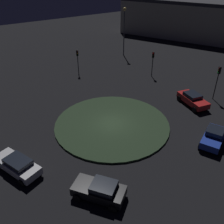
# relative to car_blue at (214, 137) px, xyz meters

# --- Properties ---
(ground_plane) EXTENTS (117.20, 117.20, 0.00)m
(ground_plane) POSITION_rel_car_blue_xyz_m (-6.57, 8.23, -0.79)
(ground_plane) COLOR black
(roundabout_island) EXTENTS (12.62, 12.62, 0.21)m
(roundabout_island) POSITION_rel_car_blue_xyz_m (-6.57, 8.23, -0.69)
(roundabout_island) COLOR #263823
(roundabout_island) RESTS_ON ground_plane
(car_blue) EXTENTS (4.32, 3.25, 1.57)m
(car_blue) POSITION_rel_car_blue_xyz_m (0.00, 0.00, 0.00)
(car_blue) COLOR #1E38A5
(car_blue) RESTS_ON ground_plane
(car_black) EXTENTS (3.81, 4.25, 1.52)m
(car_black) POSITION_rel_car_blue_xyz_m (-12.79, 0.53, -0.00)
(car_black) COLOR black
(car_black) RESTS_ON ground_plane
(car_red) EXTENTS (2.72, 4.59, 1.51)m
(car_red) POSITION_rel_car_blue_xyz_m (4.30, 6.35, 0.01)
(car_red) COLOR red
(car_red) RESTS_ON ground_plane
(car_silver) EXTENTS (3.26, 4.88, 1.41)m
(car_silver) POSITION_rel_car_blue_xyz_m (-17.22, 6.80, -0.05)
(car_silver) COLOR silver
(car_silver) RESTS_ON ground_plane
(traffic_light_north) EXTENTS (0.34, 0.38, 3.84)m
(traffic_light_north) POSITION_rel_car_blue_xyz_m (-2.95, 23.40, 1.95)
(traffic_light_north) COLOR #2D2D2D
(traffic_light_north) RESTS_ON ground_plane
(traffic_light_northeast) EXTENTS (0.40, 0.37, 3.89)m
(traffic_light_northeast) POSITION_rel_car_blue_xyz_m (6.12, 16.10, 1.99)
(traffic_light_northeast) COLOR #2D2D2D
(traffic_light_northeast) RESTS_ON ground_plane
(traffic_light_east) EXTENTS (0.38, 0.33, 4.46)m
(traffic_light_east) POSITION_rel_car_blue_xyz_m (7.85, 5.92, 2.37)
(traffic_light_east) COLOR #2D2D2D
(traffic_light_east) RESTS_ON ground_plane
(streetlamp_northeast) EXTENTS (0.60, 0.60, 8.62)m
(streetlamp_northeast) POSITION_rel_car_blue_xyz_m (8.41, 26.80, 5.19)
(streetlamp_northeast) COLOR #4C4C51
(streetlamp_northeast) RESTS_ON ground_plane
(store_building) EXTENTS (27.93, 36.93, 8.25)m
(store_building) POSITION_rel_car_blue_xyz_m (31.77, 29.06, 3.33)
(store_building) COLOR #B7B299
(store_building) RESTS_ON ground_plane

